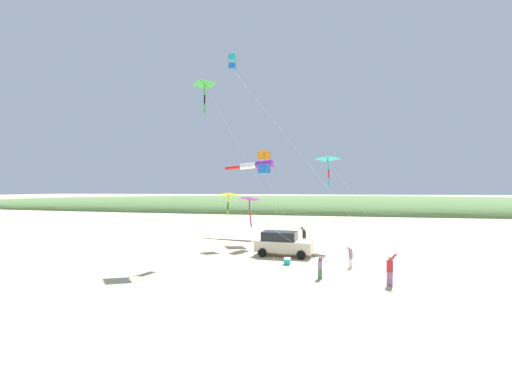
% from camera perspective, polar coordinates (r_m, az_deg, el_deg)
% --- Properties ---
extents(ground_plane, '(600.00, 600.00, 0.00)m').
position_cam_1_polar(ground_plane, '(22.16, 17.81, -12.81)').
color(ground_plane, '#C6B58C').
extents(dune_ridge_grassy, '(28.00, 240.00, 7.26)m').
position_cam_1_polar(dune_ridge_grassy, '(76.66, 13.54, -3.35)').
color(dune_ridge_grassy, '#567A42').
rests_on(dune_ridge_grassy, ground_plane).
extents(parked_car, '(2.39, 4.45, 1.85)m').
position_cam_1_polar(parked_car, '(25.07, 4.75, -9.01)').
color(parked_car, beige).
rests_on(parked_car, ground_plane).
extents(cooler_box, '(0.62, 0.42, 0.42)m').
position_cam_1_polar(cooler_box, '(22.45, 5.54, -12.06)').
color(cooler_box, '#1EB7C6').
rests_on(cooler_box, ground_plane).
extents(person_adult_flyer, '(0.54, 0.61, 1.72)m').
position_cam_1_polar(person_adult_flyer, '(18.80, 22.58, -12.30)').
color(person_adult_flyer, '#8E6B9E').
rests_on(person_adult_flyer, ground_plane).
extents(person_child_green_jacket, '(0.49, 0.58, 1.72)m').
position_cam_1_polar(person_child_green_jacket, '(29.52, 8.49, -7.61)').
color(person_child_green_jacket, silver).
rests_on(person_child_green_jacket, ground_plane).
extents(person_child_grey_jacket, '(0.40, 0.47, 1.36)m').
position_cam_1_polar(person_child_grey_jacket, '(19.09, 11.25, -12.68)').
color(person_child_grey_jacket, '#3D7F51').
rests_on(person_child_grey_jacket, ground_plane).
extents(person_bystander_far, '(0.43, 0.49, 1.39)m').
position_cam_1_polar(person_bystander_far, '(22.15, 16.36, -10.81)').
color(person_bystander_far, silver).
rests_on(person_bystander_far, ground_plane).
extents(kite_delta_checkered_midright, '(8.00, 4.58, 4.56)m').
position_cam_1_polar(kite_delta_checkered_midright, '(30.33, -1.10, -1.24)').
color(kite_delta_checkered_midright, purple).
rests_on(kite_delta_checkered_midright, ground_plane).
extents(kite_windsock_small_distant, '(5.77, 7.06, 8.42)m').
position_cam_1_polar(kite_windsock_small_distant, '(36.49, -0.05, 4.76)').
color(kite_windsock_small_distant, purple).
rests_on(kite_windsock_small_distant, ground_plane).
extents(kite_delta_black_fish_shape, '(10.56, 10.38, 4.90)m').
position_cam_1_polar(kite_delta_black_fish_shape, '(28.19, -4.86, -0.49)').
color(kite_delta_black_fish_shape, yellow).
rests_on(kite_delta_black_fish_shape, ground_plane).
extents(kite_box_long_streamer_left, '(8.47, 12.29, 16.77)m').
position_cam_1_polar(kite_box_long_streamer_left, '(30.17, -4.13, 21.88)').
color(kite_box_long_streamer_left, '#1EB7C6').
rests_on(kite_box_long_streamer_left, ground_plane).
extents(kite_delta_striped_overhead, '(1.78, 8.24, 13.51)m').
position_cam_1_polar(kite_delta_striped_overhead, '(26.61, -9.02, 18.21)').
color(kite_delta_striped_overhead, green).
rests_on(kite_delta_striped_overhead, ground_plane).
extents(kite_delta_blue_topmost, '(9.87, 5.70, 8.17)m').
position_cam_1_polar(kite_delta_blue_topmost, '(29.84, 12.54, 5.71)').
color(kite_delta_blue_topmost, '#1EB7C6').
rests_on(kite_delta_blue_topmost, ground_plane).
extents(kite_box_white_trailing, '(3.83, 4.32, 8.67)m').
position_cam_1_polar(kite_box_white_trailing, '(30.20, 1.45, 5.30)').
color(kite_box_white_trailing, orange).
rests_on(kite_box_white_trailing, ground_plane).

